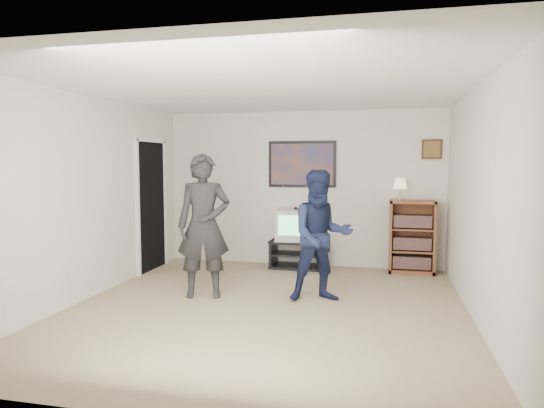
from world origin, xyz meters
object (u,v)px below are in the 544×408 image
at_px(bookshelf, 412,237).
at_px(person_short, 321,236).
at_px(media_stand, 298,254).
at_px(crt_television, 296,225).
at_px(person_tall, 204,226).

distance_m(bookshelf, person_short, 2.16).
distance_m(media_stand, crt_television, 0.47).
height_order(media_stand, person_tall, person_tall).
relative_size(crt_television, person_short, 0.37).
distance_m(person_tall, person_short, 1.46).
relative_size(bookshelf, person_short, 0.69).
distance_m(crt_television, person_short, 1.87).
xyz_separation_m(bookshelf, person_short, (-1.16, -1.81, 0.24)).
relative_size(media_stand, person_tall, 0.50).
xyz_separation_m(crt_television, bookshelf, (1.79, 0.05, -0.14)).
bearing_deg(bookshelf, crt_television, -178.40).
xyz_separation_m(crt_television, person_tall, (-0.82, -1.90, 0.20)).
bearing_deg(crt_television, person_tall, -115.45).
bearing_deg(crt_television, bookshelf, -0.47).
relative_size(media_stand, person_short, 0.56).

